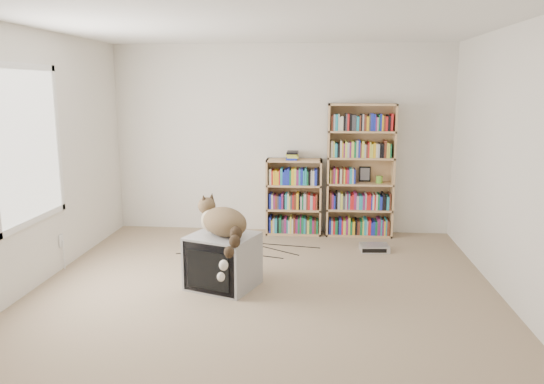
# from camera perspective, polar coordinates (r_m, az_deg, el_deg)

# --- Properties ---
(floor) EXTENTS (4.50, 5.00, 0.01)m
(floor) POSITION_cam_1_polar(r_m,az_deg,el_deg) (5.00, -1.17, -11.62)
(floor) COLOR tan
(floor) RESTS_ON ground
(wall_back) EXTENTS (4.50, 0.02, 2.50)m
(wall_back) POSITION_cam_1_polar(r_m,az_deg,el_deg) (7.13, 0.99, 5.66)
(wall_back) COLOR silver
(wall_back) RESTS_ON floor
(wall_front) EXTENTS (4.50, 0.02, 2.50)m
(wall_front) POSITION_cam_1_polar(r_m,az_deg,el_deg) (2.25, -8.31, -6.77)
(wall_front) COLOR silver
(wall_front) RESTS_ON floor
(wall_left) EXTENTS (0.02, 5.00, 2.50)m
(wall_left) POSITION_cam_1_polar(r_m,az_deg,el_deg) (5.39, -25.78, 2.75)
(wall_left) COLOR silver
(wall_left) RESTS_ON floor
(wall_right) EXTENTS (0.02, 5.00, 2.50)m
(wall_right) POSITION_cam_1_polar(r_m,az_deg,el_deg) (4.95, 25.66, 2.09)
(wall_right) COLOR silver
(wall_right) RESTS_ON floor
(ceiling) EXTENTS (4.50, 5.00, 0.02)m
(ceiling) POSITION_cam_1_polar(r_m,az_deg,el_deg) (4.64, -1.30, 18.15)
(ceiling) COLOR white
(ceiling) RESTS_ON wall_back
(window) EXTENTS (0.02, 1.22, 1.52)m
(window) POSITION_cam_1_polar(r_m,az_deg,el_deg) (5.54, -24.75, 4.60)
(window) COLOR white
(window) RESTS_ON wall_left
(crt_tv) EXTENTS (0.76, 0.72, 0.53)m
(crt_tv) POSITION_cam_1_polar(r_m,az_deg,el_deg) (5.27, -5.26, -7.38)
(crt_tv) COLOR #979799
(crt_tv) RESTS_ON floor
(cat) EXTENTS (0.63, 0.84, 0.62)m
(cat) POSITION_cam_1_polar(r_m,az_deg,el_deg) (5.07, -5.17, -3.80)
(cat) COLOR #342315
(cat) RESTS_ON crt_tv
(bookcase_tall) EXTENTS (0.87, 0.30, 1.73)m
(bookcase_tall) POSITION_cam_1_polar(r_m,az_deg,el_deg) (7.05, 9.45, 1.98)
(bookcase_tall) COLOR tan
(bookcase_tall) RESTS_ON floor
(bookcase_short) EXTENTS (0.73, 0.30, 1.01)m
(bookcase_short) POSITION_cam_1_polar(r_m,az_deg,el_deg) (7.10, 2.37, -0.76)
(bookcase_short) COLOR tan
(bookcase_short) RESTS_ON floor
(book_stack) EXTENTS (0.19, 0.25, 0.11)m
(book_stack) POSITION_cam_1_polar(r_m,az_deg,el_deg) (6.97, 2.23, 3.95)
(book_stack) COLOR red
(book_stack) RESTS_ON bookcase_short
(green_mug) EXTENTS (0.08, 0.08, 0.09)m
(green_mug) POSITION_cam_1_polar(r_m,az_deg,el_deg) (7.06, 11.46, 1.34)
(green_mug) COLOR #66AC31
(green_mug) RESTS_ON bookcase_tall
(framed_print) EXTENTS (0.15, 0.05, 0.20)m
(framed_print) POSITION_cam_1_polar(r_m,az_deg,el_deg) (7.14, 9.96, 1.93)
(framed_print) COLOR black
(framed_print) RESTS_ON bookcase_tall
(dvd_player) EXTENTS (0.36, 0.27, 0.08)m
(dvd_player) POSITION_cam_1_polar(r_m,az_deg,el_deg) (6.53, 10.95, -5.91)
(dvd_player) COLOR silver
(dvd_player) RESTS_ON floor
(wall_outlet) EXTENTS (0.01, 0.08, 0.13)m
(wall_outlet) POSITION_cam_1_polar(r_m,az_deg,el_deg) (6.15, -21.74, -4.88)
(wall_outlet) COLOR silver
(wall_outlet) RESTS_ON wall_left
(floor_cables) EXTENTS (1.20, 0.70, 0.01)m
(floor_cables) POSITION_cam_1_polar(r_m,az_deg,el_deg) (6.45, -2.69, -6.25)
(floor_cables) COLOR black
(floor_cables) RESTS_ON floor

